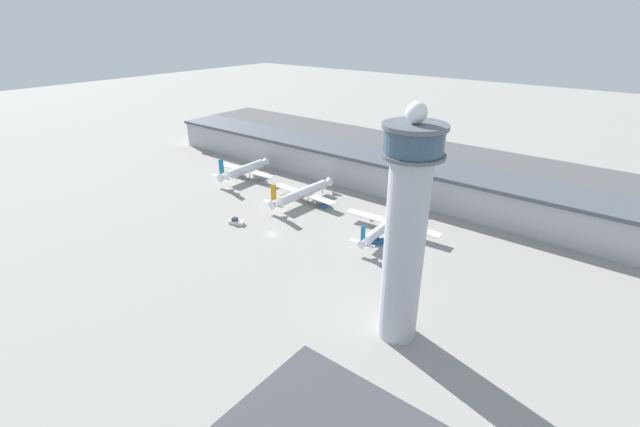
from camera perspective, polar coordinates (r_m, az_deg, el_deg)
ground_plane at (r=169.94m, az=-6.43°, el=-2.72°), size 1000.00×1000.00×0.00m
terminal_building at (r=217.75m, az=6.41°, el=5.95°), size 266.59×25.00×16.65m
runway_strip at (r=291.33m, az=15.19°, el=8.33°), size 399.89×44.00×0.01m
control_tower at (r=104.73m, az=11.36°, el=-2.08°), size 14.57×14.57×61.63m
airplane_gate_alpha at (r=229.75m, az=-9.98°, el=5.77°), size 37.19×34.15×14.50m
airplane_gate_bravo at (r=197.14m, az=-2.29°, el=2.75°), size 36.26×38.92×13.45m
airplane_gate_charlie at (r=171.12m, az=9.38°, el=-1.16°), size 40.66×46.10×11.46m
service_truck_catering at (r=162.86m, az=7.62°, el=-3.65°), size 7.04×6.25×3.06m
service_truck_fuel at (r=179.98m, az=-11.13°, el=-1.10°), size 7.05×4.09×2.56m
service_truck_baggage at (r=193.38m, az=0.68°, el=1.32°), size 4.99×6.51×3.11m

